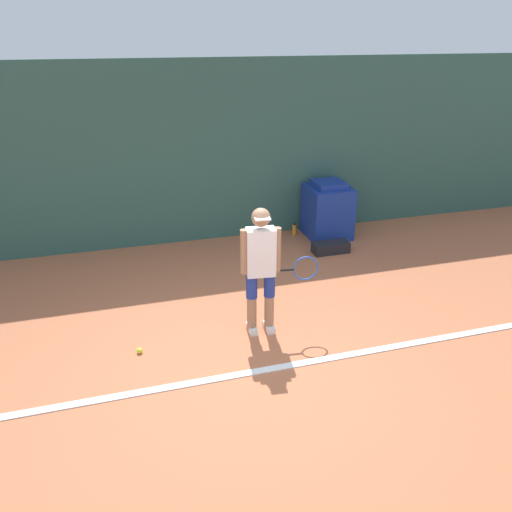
{
  "coord_description": "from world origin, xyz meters",
  "views": [
    {
      "loc": [
        -1.22,
        -4.54,
        3.46
      ],
      "look_at": [
        0.32,
        0.79,
        0.95
      ],
      "focal_mm": 35.0,
      "sensor_mm": 36.0,
      "label": 1
    }
  ],
  "objects_px": {
    "covered_chair": "(327,210)",
    "water_bottle": "(294,230)",
    "tennis_ball": "(140,351)",
    "tennis_player": "(262,266)",
    "equipment_bag": "(331,247)"
  },
  "relations": [
    {
      "from": "equipment_bag",
      "to": "tennis_player",
      "type": "bearing_deg",
      "value": -132.41
    },
    {
      "from": "covered_chair",
      "to": "water_bottle",
      "type": "height_order",
      "value": "covered_chair"
    },
    {
      "from": "tennis_ball",
      "to": "tennis_player",
      "type": "bearing_deg",
      "value": 2.56
    },
    {
      "from": "equipment_bag",
      "to": "water_bottle",
      "type": "height_order",
      "value": "water_bottle"
    },
    {
      "from": "equipment_bag",
      "to": "water_bottle",
      "type": "distance_m",
      "value": 0.97
    },
    {
      "from": "equipment_bag",
      "to": "covered_chair",
      "type": "bearing_deg",
      "value": 72.16
    },
    {
      "from": "covered_chair",
      "to": "tennis_ball",
      "type": "bearing_deg",
      "value": -141.89
    },
    {
      "from": "tennis_ball",
      "to": "covered_chair",
      "type": "height_order",
      "value": "covered_chair"
    },
    {
      "from": "tennis_ball",
      "to": "water_bottle",
      "type": "relative_size",
      "value": 0.3
    },
    {
      "from": "tennis_player",
      "to": "water_bottle",
      "type": "xyz_separation_m",
      "value": [
        1.51,
        2.92,
        -0.8
      ]
    },
    {
      "from": "tennis_player",
      "to": "water_bottle",
      "type": "height_order",
      "value": "tennis_player"
    },
    {
      "from": "tennis_player",
      "to": "equipment_bag",
      "type": "height_order",
      "value": "tennis_player"
    },
    {
      "from": "equipment_bag",
      "to": "water_bottle",
      "type": "relative_size",
      "value": 2.75
    },
    {
      "from": "covered_chair",
      "to": "water_bottle",
      "type": "distance_m",
      "value": 0.7
    },
    {
      "from": "covered_chair",
      "to": "equipment_bag",
      "type": "height_order",
      "value": "covered_chair"
    }
  ]
}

